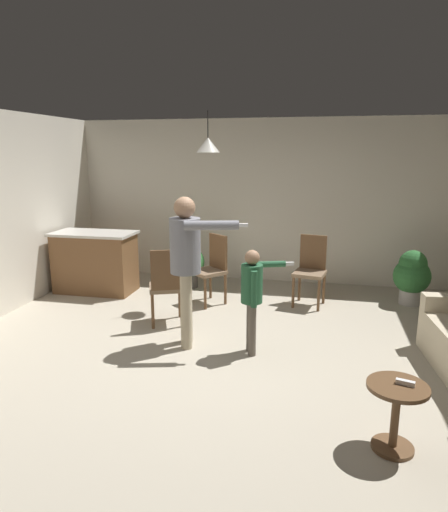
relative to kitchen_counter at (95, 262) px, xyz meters
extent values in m
plane|color=#B2A893|center=(2.45, -1.91, -0.48)|extent=(7.68, 7.68, 0.00)
cube|color=silver|center=(2.45, 1.29, 0.87)|extent=(6.40, 0.10, 2.70)
cylinder|color=brown|center=(4.67, -1.19, -0.45)|extent=(0.05, 0.05, 0.06)
cube|color=brown|center=(0.00, 0.00, -0.02)|extent=(1.20, 0.60, 0.91)
cube|color=beige|center=(0.00, 0.00, 0.45)|extent=(1.26, 0.66, 0.04)
cylinder|color=brown|center=(4.03, -3.15, 0.03)|extent=(0.44, 0.44, 0.03)
cylinder|color=brown|center=(4.03, -3.15, -0.23)|extent=(0.06, 0.06, 0.49)
cylinder|color=brown|center=(4.03, -3.15, -0.46)|extent=(0.31, 0.31, 0.03)
cylinder|color=tan|center=(1.98, -1.59, -0.05)|extent=(0.12, 0.12, 0.85)
cylinder|color=tan|center=(2.02, -1.76, -0.05)|extent=(0.12, 0.12, 0.85)
cylinder|color=slate|center=(2.00, -1.68, 0.68)|extent=(0.34, 0.34, 0.61)
sphere|color=#9E7556|center=(2.00, -1.68, 1.10)|extent=(0.23, 0.23, 0.23)
cylinder|color=slate|center=(1.95, -1.49, 0.65)|extent=(0.10, 0.10, 0.57)
cylinder|color=slate|center=(2.32, -1.80, 0.93)|extent=(0.58, 0.24, 0.10)
cube|color=white|center=(2.63, -1.72, 0.93)|extent=(0.13, 0.07, 0.04)
cylinder|color=#60564C|center=(2.73, -1.67, -0.19)|extent=(0.09, 0.09, 0.58)
cylinder|color=#60564C|center=(2.76, -1.79, -0.19)|extent=(0.09, 0.09, 0.58)
cylinder|color=#265938|center=(2.75, -1.73, 0.31)|extent=(0.23, 0.23, 0.41)
sphere|color=#9E7556|center=(2.75, -1.73, 0.60)|extent=(0.16, 0.16, 0.16)
cylinder|color=#265938|center=(2.89, -1.54, 0.49)|extent=(0.39, 0.19, 0.07)
cube|color=white|center=(3.10, -1.47, 0.49)|extent=(0.13, 0.08, 0.04)
cylinder|color=#265938|center=(2.79, -1.86, 0.29)|extent=(0.07, 0.07, 0.39)
cylinder|color=brown|center=(3.52, 0.15, -0.25)|extent=(0.04, 0.04, 0.45)
cylinder|color=brown|center=(3.16, 0.22, -0.25)|extent=(0.04, 0.04, 0.45)
cylinder|color=brown|center=(3.45, -0.21, -0.25)|extent=(0.04, 0.04, 0.45)
cylinder|color=brown|center=(3.09, -0.14, -0.25)|extent=(0.04, 0.04, 0.45)
cube|color=#7F664C|center=(3.31, 0.01, 0.00)|extent=(0.49, 0.49, 0.05)
cube|color=brown|center=(3.34, 0.19, 0.27)|extent=(0.38, 0.11, 0.50)
cylinder|color=brown|center=(2.13, -0.18, -0.25)|extent=(0.04, 0.04, 0.45)
cylinder|color=brown|center=(1.85, 0.04, -0.25)|extent=(0.04, 0.04, 0.45)
cylinder|color=brown|center=(1.90, -0.46, -0.25)|extent=(0.04, 0.04, 0.45)
cylinder|color=brown|center=(1.62, -0.23, -0.25)|extent=(0.04, 0.04, 0.45)
cube|color=#7F664C|center=(1.87, -0.21, 0.00)|extent=(0.59, 0.59, 0.05)
cube|color=brown|center=(1.99, -0.06, 0.27)|extent=(0.32, 0.27, 0.50)
cylinder|color=brown|center=(1.44, -1.30, -0.25)|extent=(0.04, 0.04, 0.45)
cylinder|color=brown|center=(1.78, -1.16, -0.25)|extent=(0.04, 0.04, 0.45)
cylinder|color=brown|center=(1.31, -0.96, -0.25)|extent=(0.04, 0.04, 0.45)
cylinder|color=brown|center=(1.64, -0.83, -0.25)|extent=(0.04, 0.04, 0.45)
cube|color=#7F664C|center=(1.54, -1.06, 0.00)|extent=(0.55, 0.55, 0.05)
cube|color=brown|center=(1.61, -1.24, 0.27)|extent=(0.37, 0.18, 0.50)
cylinder|color=#B7B2AD|center=(4.74, 0.39, -0.36)|extent=(0.30, 0.30, 0.24)
sphere|color=#2D6B33|center=(4.74, 0.39, -0.06)|extent=(0.52, 0.52, 0.52)
sphere|color=#2D6B33|center=(4.74, 0.39, 0.12)|extent=(0.39, 0.39, 0.39)
cylinder|color=#4C4742|center=(1.36, 0.53, -0.36)|extent=(0.31, 0.31, 0.24)
sphere|color=#387F3D|center=(1.36, 0.53, -0.05)|extent=(0.52, 0.52, 0.52)
sphere|color=#387F3D|center=(1.36, 0.53, 0.13)|extent=(0.39, 0.39, 0.39)
cube|color=white|center=(4.08, -3.14, 0.06)|extent=(0.13, 0.07, 0.04)
cone|color=silver|center=(1.89, -0.21, 1.77)|extent=(0.32, 0.32, 0.20)
cylinder|color=black|center=(1.89, -0.21, 2.04)|extent=(0.01, 0.01, 0.36)
camera|label=1|loc=(3.43, -6.30, 1.66)|focal=31.76mm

